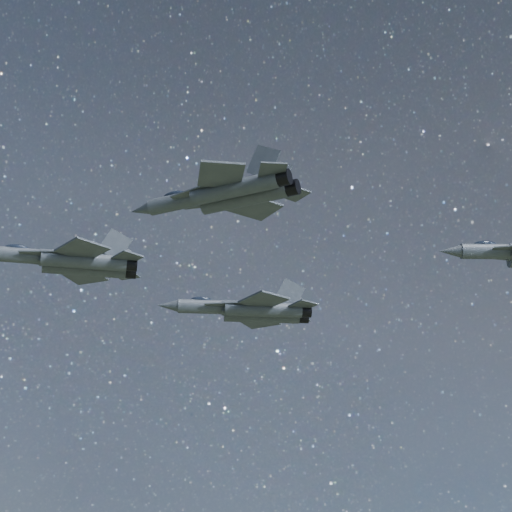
# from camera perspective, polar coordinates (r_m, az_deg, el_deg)

# --- Properties ---
(jet_lead) EXTENTS (18.48, 12.44, 4.66)m
(jet_lead) POSITION_cam_1_polar(r_m,az_deg,el_deg) (85.20, -13.33, -0.37)
(jet_lead) COLOR #383F46
(jet_left) EXTENTS (19.29, 13.28, 4.84)m
(jet_left) POSITION_cam_1_polar(r_m,az_deg,el_deg) (93.98, -0.44, -3.95)
(jet_left) COLOR #383F46
(jet_right) EXTENTS (15.93, 10.68, 4.03)m
(jet_right) POSITION_cam_1_polar(r_m,az_deg,el_deg) (64.48, -2.19, 4.57)
(jet_right) COLOR #383F46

